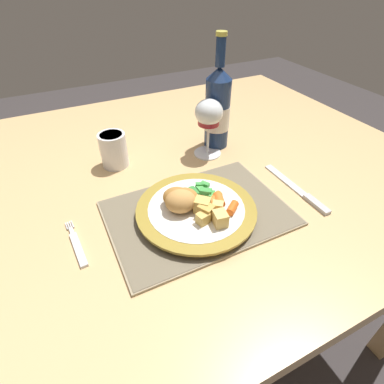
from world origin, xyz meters
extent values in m
plane|color=#383333|center=(0.00, 0.00, 0.00)|extent=(6.00, 6.00, 0.00)
cube|color=tan|center=(0.00, 0.00, 0.72)|extent=(1.45, 1.05, 0.04)
cube|color=tan|center=(0.67, 0.47, 0.35)|extent=(0.06, 0.06, 0.70)
cube|color=gray|center=(0.02, -0.20, 0.74)|extent=(0.38, 0.26, 0.01)
cube|color=#6B604A|center=(0.02, -0.20, 0.75)|extent=(0.37, 0.26, 0.00)
cylinder|color=white|center=(0.02, -0.20, 0.75)|extent=(0.21, 0.21, 0.01)
cylinder|color=olive|center=(0.02, -0.20, 0.76)|extent=(0.25, 0.25, 0.01)
cylinder|color=white|center=(0.02, -0.20, 0.77)|extent=(0.20, 0.20, 0.00)
ellipsoid|color=#A87033|center=(0.00, -0.18, 0.78)|extent=(0.06, 0.06, 0.04)
ellipsoid|color=#A87033|center=(-0.02, -0.18, 0.79)|extent=(0.08, 0.08, 0.04)
ellipsoid|color=tan|center=(-0.02, -0.19, 0.79)|extent=(0.08, 0.07, 0.05)
cube|color=#4CA84C|center=(0.05, -0.16, 0.77)|extent=(0.01, 0.03, 0.01)
cube|color=#338438|center=(0.03, -0.16, 0.77)|extent=(0.01, 0.02, 0.01)
cube|color=green|center=(0.06, -0.15, 0.77)|extent=(0.02, 0.02, 0.01)
cube|color=#4CA84C|center=(0.06, -0.20, 0.77)|extent=(0.02, 0.02, 0.01)
cube|color=green|center=(0.06, -0.18, 0.77)|extent=(0.03, 0.02, 0.01)
cube|color=green|center=(0.05, -0.14, 0.77)|extent=(0.02, 0.02, 0.01)
cube|color=#338438|center=(0.03, -0.17, 0.78)|extent=(0.01, 0.02, 0.01)
cube|color=green|center=(0.05, -0.18, 0.78)|extent=(0.03, 0.03, 0.01)
cylinder|color=orange|center=(0.02, -0.23, 0.77)|extent=(0.04, 0.05, 0.02)
cylinder|color=orange|center=(0.08, -0.24, 0.77)|extent=(0.04, 0.03, 0.02)
cylinder|color=orange|center=(0.06, -0.20, 0.77)|extent=(0.05, 0.04, 0.02)
cylinder|color=orange|center=(0.06, -0.21, 0.78)|extent=(0.03, 0.04, 0.02)
cube|color=silver|center=(-0.23, -0.19, 0.74)|extent=(0.02, 0.09, 0.01)
cube|color=silver|center=(-0.23, -0.13, 0.74)|extent=(0.01, 0.02, 0.01)
cube|color=silver|center=(-0.23, -0.11, 0.74)|extent=(0.00, 0.02, 0.00)
cube|color=silver|center=(-0.23, -0.11, 0.74)|extent=(0.00, 0.02, 0.00)
cube|color=silver|center=(-0.23, -0.11, 0.74)|extent=(0.00, 0.02, 0.00)
cube|color=silver|center=(-0.24, -0.11, 0.74)|extent=(0.00, 0.02, 0.00)
cube|color=silver|center=(0.27, -0.18, 0.74)|extent=(0.02, 0.14, 0.00)
cube|color=#B2B2B7|center=(0.27, -0.29, 0.74)|extent=(0.02, 0.07, 0.01)
cylinder|color=silver|center=(0.16, 0.01, 0.74)|extent=(0.08, 0.08, 0.00)
cylinder|color=silver|center=(0.16, 0.01, 0.79)|extent=(0.01, 0.01, 0.09)
ellipsoid|color=silver|center=(0.16, 0.01, 0.86)|extent=(0.07, 0.07, 0.07)
cylinder|color=maroon|center=(0.16, 0.01, 0.84)|extent=(0.06, 0.06, 0.03)
cylinder|color=navy|center=(0.21, 0.05, 0.84)|extent=(0.07, 0.07, 0.19)
cone|color=navy|center=(0.21, 0.05, 0.95)|extent=(0.07, 0.07, 0.03)
cylinder|color=navy|center=(0.21, 0.05, 1.00)|extent=(0.02, 0.02, 0.07)
cylinder|color=#BFB74C|center=(0.21, 0.05, 1.04)|extent=(0.03, 0.03, 0.01)
cylinder|color=white|center=(0.21, 0.05, 0.83)|extent=(0.07, 0.07, 0.07)
cube|color=#DBB256|center=(0.01, -0.25, 0.78)|extent=(0.03, 0.02, 0.02)
cube|color=gold|center=(0.02, -0.24, 0.78)|extent=(0.04, 0.04, 0.03)
cube|color=#DBB256|center=(0.02, -0.22, 0.78)|extent=(0.04, 0.04, 0.03)
cube|color=#E5BC66|center=(0.05, -0.23, 0.78)|extent=(0.03, 0.03, 0.02)
cube|color=#E5BC66|center=(0.04, -0.27, 0.78)|extent=(0.03, 0.03, 0.03)
cube|color=gold|center=(0.04, -0.26, 0.78)|extent=(0.02, 0.02, 0.02)
cylinder|color=white|center=(-0.08, 0.07, 0.79)|extent=(0.07, 0.07, 0.09)
cylinder|color=gray|center=(-0.08, 0.07, 0.83)|extent=(0.06, 0.06, 0.01)
camera|label=1|loc=(-0.20, -0.62, 1.18)|focal=28.00mm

